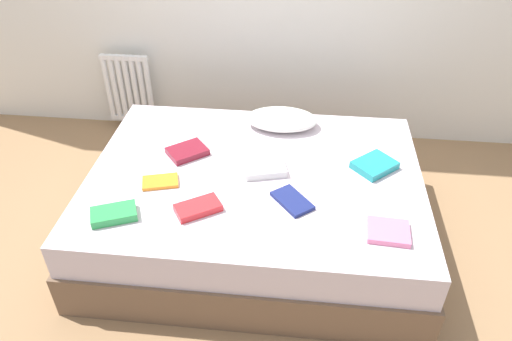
{
  "coord_description": "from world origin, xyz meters",
  "views": [
    {
      "loc": [
        0.25,
        -2.29,
        2.22
      ],
      "look_at": [
        0.0,
        0.05,
        0.48
      ],
      "focal_mm": 34.06,
      "sensor_mm": 36.0,
      "label": 1
    }
  ],
  "objects": [
    {
      "name": "pillow",
      "position": [
        0.12,
        0.55,
        0.55
      ],
      "size": [
        0.48,
        0.29,
        0.11
      ],
      "primitive_type": "ellipsoid",
      "color": "white",
      "rests_on": "bed"
    },
    {
      "name": "textbook_navy",
      "position": [
        0.23,
        -0.25,
        0.51
      ],
      "size": [
        0.26,
        0.27,
        0.02
      ],
      "primitive_type": "cube",
      "rotation": [
        0.0,
        0.0,
        -0.89
      ],
      "color": "navy",
      "rests_on": "bed"
    },
    {
      "name": "textbook_red",
      "position": [
        -0.27,
        -0.37,
        0.52
      ],
      "size": [
        0.27,
        0.24,
        0.04
      ],
      "primitive_type": "cube",
      "rotation": [
        0.0,
        0.0,
        0.57
      ],
      "color": "red",
      "rests_on": "bed"
    },
    {
      "name": "bed",
      "position": [
        0.0,
        0.0,
        0.25
      ],
      "size": [
        2.0,
        1.5,
        0.5
      ],
      "color": "brown",
      "rests_on": "ground"
    },
    {
      "name": "textbook_green",
      "position": [
        -0.69,
        -0.47,
        0.52
      ],
      "size": [
        0.27,
        0.22,
        0.05
      ],
      "primitive_type": "cube",
      "rotation": [
        0.0,
        0.0,
        0.39
      ],
      "color": "green",
      "rests_on": "bed"
    },
    {
      "name": "ground_plane",
      "position": [
        0.0,
        0.0,
        0.0
      ],
      "size": [
        8.0,
        8.0,
        0.0
      ],
      "primitive_type": "plane",
      "color": "#93704C"
    },
    {
      "name": "textbook_teal",
      "position": [
        0.71,
        0.12,
        0.52
      ],
      "size": [
        0.3,
        0.3,
        0.04
      ],
      "primitive_type": "cube",
      "rotation": [
        0.0,
        0.0,
        0.74
      ],
      "color": "teal",
      "rests_on": "bed"
    },
    {
      "name": "textbook_white",
      "position": [
        0.05,
        0.02,
        0.52
      ],
      "size": [
        0.28,
        0.23,
        0.04
      ],
      "primitive_type": "cube",
      "rotation": [
        0.0,
        0.0,
        0.27
      ],
      "color": "white",
      "rests_on": "bed"
    },
    {
      "name": "radiator",
      "position": [
        -1.19,
        1.2,
        0.38
      ],
      "size": [
        0.39,
        0.04,
        0.59
      ],
      "color": "white",
      "rests_on": "ground"
    },
    {
      "name": "textbook_orange",
      "position": [
        -0.53,
        -0.16,
        0.51
      ],
      "size": [
        0.23,
        0.18,
        0.02
      ],
      "primitive_type": "cube",
      "rotation": [
        0.0,
        0.0,
        0.28
      ],
      "color": "orange",
      "rests_on": "bed"
    },
    {
      "name": "textbook_pink",
      "position": [
        0.73,
        -0.44,
        0.52
      ],
      "size": [
        0.22,
        0.19,
        0.03
      ],
      "primitive_type": "cube",
      "rotation": [
        0.0,
        0.0,
        -0.07
      ],
      "color": "pink",
      "rests_on": "bed"
    },
    {
      "name": "textbook_maroon",
      "position": [
        -0.44,
        0.15,
        0.52
      ],
      "size": [
        0.29,
        0.28,
        0.04
      ],
      "primitive_type": "cube",
      "rotation": [
        0.0,
        0.0,
        0.68
      ],
      "color": "maroon",
      "rests_on": "bed"
    }
  ]
}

